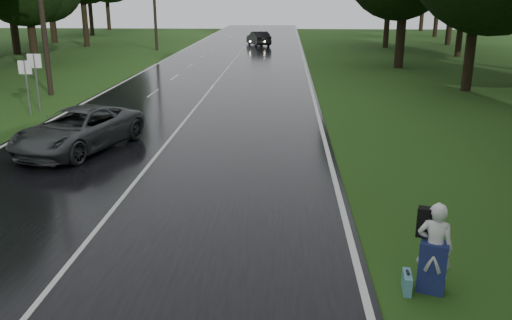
{
  "coord_description": "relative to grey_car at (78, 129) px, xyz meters",
  "views": [
    {
      "loc": [
        4.31,
        -8.96,
        5.23
      ],
      "look_at": [
        3.57,
        4.38,
        1.1
      ],
      "focal_mm": 37.56,
      "sensor_mm": 36.0,
      "label": 1
    }
  ],
  "objects": [
    {
      "name": "far_car",
      "position": [
        4.21,
        40.72,
        0.02
      ],
      "size": [
        2.94,
        4.79,
        1.49
      ],
      "primitive_type": "imported",
      "rotation": [
        0.0,
        0.0,
        3.47
      ],
      "color": "black",
      "rests_on": "road"
    },
    {
      "name": "road_sign_a",
      "position": [
        -4.34,
        5.48,
        -0.77
      ],
      "size": [
        0.59,
        0.1,
        2.47
      ],
      "primitive_type": null,
      "color": "white",
      "rests_on": "ground"
    },
    {
      "name": "utility_pole_far",
      "position": [
        -5.64,
        35.66,
        -0.77
      ],
      "size": [
        1.8,
        0.28,
        9.34
      ],
      "primitive_type": null,
      "color": "black",
      "rests_on": "ground"
    },
    {
      "name": "suitcase",
      "position": [
        9.45,
        -8.81,
        -0.59
      ],
      "size": [
        0.2,
        0.51,
        0.36
      ],
      "primitive_type": "cube",
      "rotation": [
        0.0,
        0.0,
        6.17
      ],
      "color": "teal",
      "rests_on": "ground"
    },
    {
      "name": "lane_center",
      "position": [
        2.86,
        11.29,
        -0.72
      ],
      "size": [
        0.12,
        140.0,
        0.01
      ],
      "primitive_type": "cube",
      "color": "silver",
      "rests_on": "road"
    },
    {
      "name": "hitchhiker",
      "position": [
        9.89,
        -8.76,
        0.05
      ],
      "size": [
        0.74,
        0.71,
        1.75
      ],
      "color": "silver",
      "rests_on": "ground"
    },
    {
      "name": "road_sign_b",
      "position": [
        -4.34,
        6.45,
        -0.77
      ],
      "size": [
        0.64,
        0.1,
        2.66
      ],
      "primitive_type": null,
      "color": "white",
      "rests_on": "ground"
    },
    {
      "name": "ground",
      "position": [
        2.86,
        -8.71,
        -0.77
      ],
      "size": [
        160.0,
        160.0,
        0.0
      ],
      "primitive_type": "plane",
      "color": "#244915",
      "rests_on": "ground"
    },
    {
      "name": "road",
      "position": [
        2.86,
        11.29,
        -0.75
      ],
      "size": [
        12.0,
        140.0,
        0.04
      ],
      "primitive_type": "cube",
      "color": "black",
      "rests_on": "ground"
    },
    {
      "name": "tree_right_f",
      "position": [
        17.46,
        39.51,
        -0.77
      ],
      "size": [
        10.68,
        10.68,
        16.68
      ],
      "primitive_type": null,
      "color": "black",
      "rests_on": "ground"
    },
    {
      "name": "tree_right_e",
      "position": [
        15.62,
        23.38,
        -0.77
      ],
      "size": [
        8.36,
        8.36,
        13.06
      ],
      "primitive_type": null,
      "color": "black",
      "rests_on": "ground"
    },
    {
      "name": "tree_left_f",
      "position": [
        -13.85,
        38.85,
        -0.77
      ],
      "size": [
        11.19,
        11.19,
        17.49
      ],
      "primitive_type": null,
      "color": "black",
      "rests_on": "ground"
    },
    {
      "name": "utility_pole_mid",
      "position": [
        -5.64,
        10.69,
        -0.77
      ],
      "size": [
        1.8,
        0.28,
        9.52
      ],
      "primitive_type": null,
      "color": "black",
      "rests_on": "ground"
    },
    {
      "name": "tree_left_e",
      "position": [
        -12.69,
        24.12,
        -0.77
      ],
      "size": [
        7.39,
        7.39,
        11.54
      ],
      "primitive_type": null,
      "color": "black",
      "rests_on": "ground"
    },
    {
      "name": "grey_car",
      "position": [
        0.0,
        0.0,
        0.0
      ],
      "size": [
        3.87,
        5.7,
        1.45
      ],
      "primitive_type": "imported",
      "rotation": [
        0.0,
        0.0,
        5.98
      ],
      "color": "#454849",
      "rests_on": "road"
    },
    {
      "name": "tree_right_d",
      "position": [
        17.45,
        13.32,
        -0.77
      ],
      "size": [
        8.22,
        8.22,
        12.84
      ],
      "primitive_type": null,
      "color": "black",
      "rests_on": "ground"
    }
  ]
}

